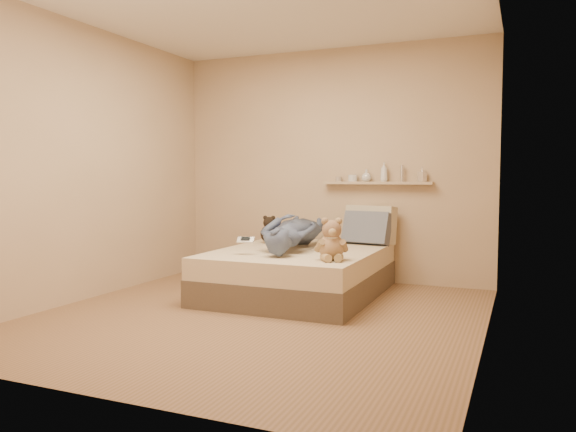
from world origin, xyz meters
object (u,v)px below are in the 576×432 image
at_px(dark_plush, 269,231).
at_px(wall_shelf, 377,183).
at_px(pillow_cream, 370,224).
at_px(person, 292,231).
at_px(game_console, 246,240).
at_px(teddy_bear, 332,243).
at_px(pillow_grey, 367,228).
at_px(bed, 299,272).

xyz_separation_m(dark_plush, wall_shelf, (1.05, 0.53, 0.52)).
bearing_deg(pillow_cream, person, -127.39).
height_order(game_console, teddy_bear, teddy_bear).
relative_size(pillow_cream, person, 0.38).
height_order(pillow_grey, person, pillow_grey).
height_order(pillow_cream, pillow_grey, pillow_cream).
distance_m(pillow_cream, pillow_grey, 0.14).
bearing_deg(pillow_cream, game_console, -120.98).
bearing_deg(pillow_cream, pillow_grey, -91.07).
xyz_separation_m(game_console, dark_plush, (-0.18, 0.92, -0.01)).
relative_size(bed, game_console, 11.33).
xyz_separation_m(dark_plush, pillow_cream, (1.00, 0.45, 0.07)).
height_order(person, wall_shelf, wall_shelf).
distance_m(bed, person, 0.41).
bearing_deg(dark_plush, pillow_grey, 17.10).
bearing_deg(bed, dark_plush, 142.49).
bearing_deg(bed, teddy_bear, -46.59).
relative_size(teddy_bear, pillow_grey, 0.74).
distance_m(game_console, teddy_bear, 0.84).
bearing_deg(pillow_cream, teddy_bear, -89.27).
bearing_deg(wall_shelf, pillow_cream, -121.05).
height_order(bed, teddy_bear, teddy_bear).
height_order(game_console, wall_shelf, wall_shelf).
distance_m(person, wall_shelf, 1.17).
bearing_deg(pillow_cream, bed, -121.19).
relative_size(bed, person, 1.31).
xyz_separation_m(bed, wall_shelf, (0.55, 0.91, 0.88)).
relative_size(teddy_bear, dark_plush, 1.24).
distance_m(pillow_grey, wall_shelf, 0.53).
height_order(game_console, person, person).
height_order(teddy_bear, pillow_grey, teddy_bear).
xyz_separation_m(pillow_cream, pillow_grey, (-0.00, -0.14, -0.03)).
bearing_deg(pillow_grey, game_console, -123.70).
bearing_deg(dark_plush, pillow_cream, 24.07).
relative_size(bed, dark_plush, 6.34).
xyz_separation_m(game_console, wall_shelf, (0.87, 1.44, 0.51)).
xyz_separation_m(game_console, teddy_bear, (0.84, -0.02, 0.01)).
height_order(game_console, pillow_cream, pillow_cream).
height_order(teddy_bear, dark_plush, teddy_bear).
bearing_deg(pillow_grey, teddy_bear, -89.07).
relative_size(dark_plush, wall_shelf, 0.25).
bearing_deg(wall_shelf, teddy_bear, -91.18).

